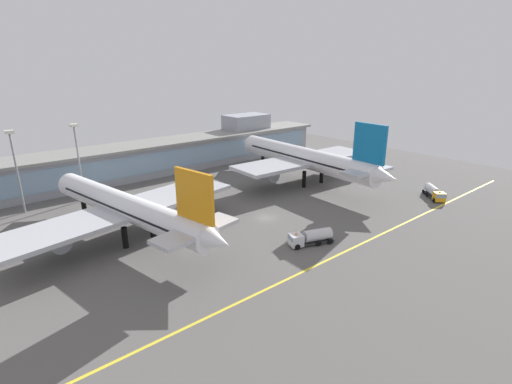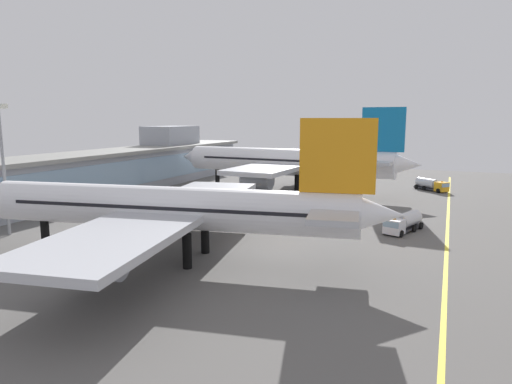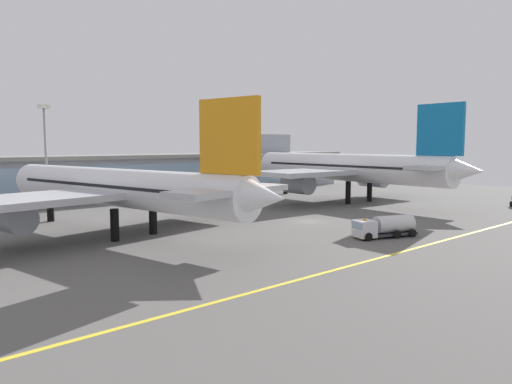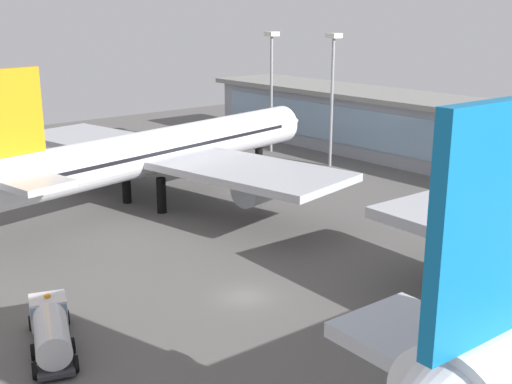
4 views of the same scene
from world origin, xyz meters
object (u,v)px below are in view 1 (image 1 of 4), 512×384
(airliner_near_right, at_px, (305,158))
(fuel_tanker_truck, at_px, (310,237))
(baggage_tug_near, at_px, (434,193))
(apron_light_mast_centre, at_px, (14,158))
(apron_light_mast_west, at_px, (77,150))
(airliner_near_left, at_px, (127,208))

(airliner_near_right, distance_m, fuel_tanker_truck, 41.85)
(fuel_tanker_truck, distance_m, baggage_tug_near, 44.99)
(fuel_tanker_truck, relative_size, apron_light_mast_centre, 0.48)
(airliner_near_right, distance_m, apron_light_mast_centre, 73.13)
(baggage_tug_near, bearing_deg, apron_light_mast_centre, -82.67)
(baggage_tug_near, bearing_deg, airliner_near_right, -112.32)
(airliner_near_right, relative_size, fuel_tanker_truck, 6.47)
(baggage_tug_near, distance_m, apron_light_mast_west, 91.28)
(airliner_near_left, relative_size, apron_light_mast_west, 2.84)
(fuel_tanker_truck, xyz_separation_m, baggage_tug_near, (44.93, -2.48, 0.00))
(fuel_tanker_truck, height_order, baggage_tug_near, same)
(fuel_tanker_truck, bearing_deg, baggage_tug_near, -163.30)
(baggage_tug_near, bearing_deg, fuel_tanker_truck, -51.53)
(fuel_tanker_truck, bearing_deg, apron_light_mast_west, -45.25)
(airliner_near_right, distance_m, apron_light_mast_west, 60.70)
(baggage_tug_near, distance_m, apron_light_mast_centre, 102.06)
(airliner_near_right, height_order, fuel_tanker_truck, airliner_near_right)
(fuel_tanker_truck, xyz_separation_m, apron_light_mast_centre, (-38.83, 54.67, 11.57))
(apron_light_mast_west, bearing_deg, baggage_tug_near, -39.10)
(airliner_near_left, relative_size, fuel_tanker_truck, 5.95)
(apron_light_mast_centre, bearing_deg, baggage_tug_near, -34.31)
(fuel_tanker_truck, distance_m, apron_light_mast_centre, 68.05)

